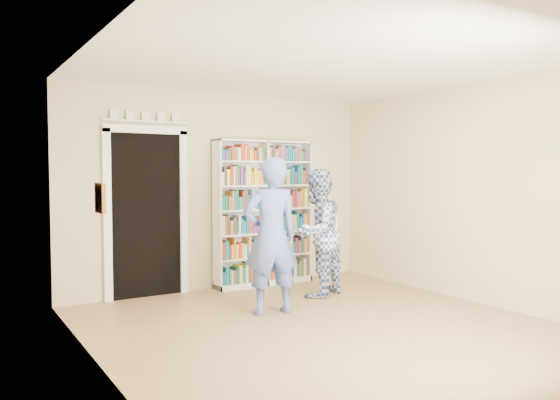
% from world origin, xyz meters
% --- Properties ---
extents(floor, '(5.00, 5.00, 0.00)m').
position_xyz_m(floor, '(0.00, 0.00, 0.00)').
color(floor, '#99744A').
rests_on(floor, ground).
extents(ceiling, '(5.00, 5.00, 0.00)m').
position_xyz_m(ceiling, '(0.00, 0.00, 2.70)').
color(ceiling, white).
rests_on(ceiling, wall_back).
extents(wall_back, '(4.50, 0.00, 4.50)m').
position_xyz_m(wall_back, '(0.00, 2.50, 1.35)').
color(wall_back, beige).
rests_on(wall_back, floor).
extents(wall_left, '(0.00, 5.00, 5.00)m').
position_xyz_m(wall_left, '(-2.25, 0.00, 1.35)').
color(wall_left, beige).
rests_on(wall_left, floor).
extents(wall_right, '(0.00, 5.00, 5.00)m').
position_xyz_m(wall_right, '(2.25, 0.00, 1.35)').
color(wall_right, beige).
rests_on(wall_right, floor).
extents(bookshelf, '(1.49, 0.28, 2.05)m').
position_xyz_m(bookshelf, '(0.56, 2.34, 1.04)').
color(bookshelf, white).
rests_on(bookshelf, floor).
extents(doorway, '(1.10, 0.08, 2.43)m').
position_xyz_m(doorway, '(-1.10, 2.48, 1.18)').
color(doorway, black).
rests_on(doorway, floor).
extents(wall_art, '(0.03, 0.25, 0.25)m').
position_xyz_m(wall_art, '(-2.23, 0.20, 1.40)').
color(wall_art, maroon).
rests_on(wall_art, wall_left).
extents(man_blue, '(0.71, 0.54, 1.78)m').
position_xyz_m(man_blue, '(-0.17, 0.92, 0.89)').
color(man_blue, '#546DBC').
rests_on(man_blue, floor).
extents(man_plaid, '(0.99, 0.90, 1.65)m').
position_xyz_m(man_plaid, '(0.79, 1.36, 0.83)').
color(man_plaid, '#2C4787').
rests_on(man_plaid, floor).
extents(paper_sheet, '(0.19, 0.03, 0.27)m').
position_xyz_m(paper_sheet, '(0.90, 1.20, 0.92)').
color(paper_sheet, white).
rests_on(paper_sheet, man_plaid).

